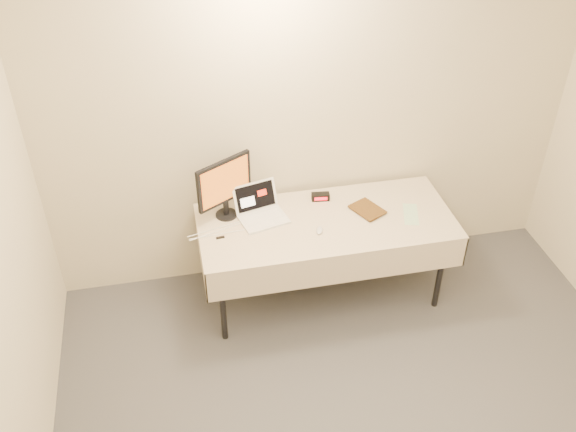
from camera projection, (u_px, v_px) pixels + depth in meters
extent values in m
cube|color=beige|center=(314.00, 116.00, 4.65)|extent=(4.00, 0.10, 2.70)
cylinder|color=black|center=(223.00, 304.00, 4.53)|extent=(0.04, 0.04, 0.69)
cylinder|color=black|center=(440.00, 272.00, 4.80)|extent=(0.04, 0.04, 0.69)
cylinder|color=black|center=(213.00, 251.00, 4.99)|extent=(0.04, 0.04, 0.69)
cylinder|color=black|center=(412.00, 225.00, 5.26)|extent=(0.04, 0.04, 0.69)
cube|color=gray|center=(326.00, 223.00, 4.67)|extent=(1.80, 0.75, 0.04)
cube|color=beige|center=(326.00, 221.00, 4.66)|extent=(1.86, 0.81, 0.01)
cube|color=beige|center=(340.00, 270.00, 4.42)|extent=(1.86, 0.01, 0.25)
cube|color=beige|center=(313.00, 204.00, 5.05)|extent=(1.86, 0.01, 0.25)
cube|color=beige|center=(200.00, 251.00, 4.58)|extent=(0.01, 0.81, 0.25)
cube|color=beige|center=(443.00, 219.00, 4.89)|extent=(0.01, 0.81, 0.25)
cube|color=white|center=(264.00, 220.00, 4.65)|extent=(0.38, 0.30, 0.02)
cube|color=white|center=(255.00, 196.00, 4.69)|extent=(0.34, 0.16, 0.21)
cube|color=black|center=(255.00, 196.00, 4.69)|extent=(0.30, 0.14, 0.17)
cylinder|color=black|center=(227.00, 215.00, 4.70)|extent=(0.22, 0.22, 0.01)
cube|color=black|center=(226.00, 208.00, 4.66)|extent=(0.04, 0.04, 0.11)
cube|color=black|center=(224.00, 181.00, 4.53)|extent=(0.41, 0.25, 0.34)
cube|color=orange|center=(224.00, 181.00, 4.53)|extent=(0.35, 0.21, 0.30)
imported|color=brown|center=(360.00, 202.00, 4.63)|extent=(0.17, 0.10, 0.24)
cube|color=black|center=(320.00, 197.00, 4.85)|extent=(0.14, 0.07, 0.06)
cube|color=#FF0C17|center=(321.00, 199.00, 4.82)|extent=(0.10, 0.01, 0.02)
ellipsoid|color=silver|center=(319.00, 230.00, 4.54)|extent=(0.07, 0.10, 0.02)
cube|color=#AFD9AC|center=(411.00, 214.00, 4.71)|extent=(0.18, 0.28, 0.00)
cube|color=black|center=(220.00, 238.00, 4.49)|extent=(0.06, 0.02, 0.01)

